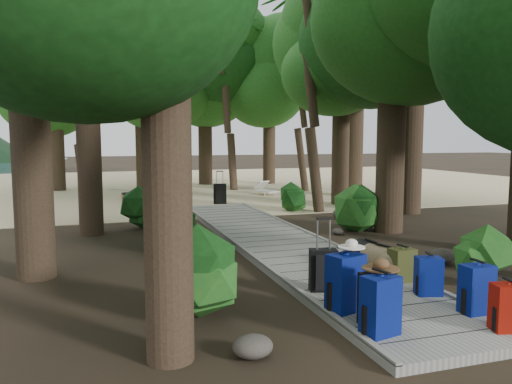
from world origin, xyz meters
name	(u,v)px	position (x,y,z in m)	size (l,w,h in m)	color
ground	(296,256)	(0.00, 0.00, 0.00)	(120.00, 120.00, 0.00)	#302318
sand_beach	(175,185)	(0.00, 16.00, 0.01)	(40.00, 22.00, 0.02)	#C8BC87
boardwalk	(278,243)	(0.00, 1.00, 0.06)	(2.00, 12.00, 0.12)	gray
backpack_left_a	(380,302)	(-0.73, -4.26, 0.49)	(0.40, 0.28, 0.74)	navy
backpack_left_b	(377,296)	(-0.60, -3.98, 0.46)	(0.37, 0.26, 0.68)	black
backpack_left_c	(345,279)	(-0.73, -3.44, 0.53)	(0.44, 0.31, 0.81)	navy
backpack_right_a	(507,305)	(0.72, -4.60, 0.42)	(0.34, 0.24, 0.60)	#921007
backpack_right_b	(477,286)	(0.80, -4.02, 0.46)	(0.38, 0.27, 0.68)	navy
backpack_right_c	(429,274)	(0.69, -3.21, 0.42)	(0.35, 0.25, 0.59)	navy
backpack_right_d	(402,263)	(0.73, -2.52, 0.40)	(0.37, 0.27, 0.56)	#323715
duffel_right_khaki	(383,260)	(0.69, -2.05, 0.34)	(0.44, 0.66, 0.44)	#796547
duffel_right_black	(371,255)	(0.70, -1.66, 0.34)	(0.44, 0.70, 0.44)	black
suitcase_on_boardwalk	(323,270)	(-0.63, -2.58, 0.42)	(0.39, 0.22, 0.61)	black
lone_suitcase_on_sand	(220,194)	(0.41, 8.04, 0.37)	(0.45, 0.26, 0.71)	black
hat_brown	(381,263)	(-0.59, -4.03, 0.87)	(0.43, 0.43, 0.13)	#51351E
hat_white	(352,243)	(-0.64, -3.43, 0.99)	(0.35, 0.35, 0.12)	silver
kayak	(128,195)	(-2.61, 10.18, 0.19)	(0.76, 3.47, 0.35)	#AC0E16
sun_lounger	(266,188)	(2.87, 10.20, 0.28)	(0.52, 1.62, 0.52)	silver
tree_right_c	(394,29)	(3.18, 1.69, 4.90)	(5.66, 5.66, 9.80)	black
tree_right_d	(414,41)	(5.49, 4.20, 5.21)	(5.68, 5.68, 10.41)	black
tree_right_e	(342,80)	(4.38, 6.66, 4.31)	(4.79, 4.79, 8.61)	black
tree_right_f	(355,57)	(6.06, 8.81, 5.47)	(6.13, 6.13, 10.94)	black
tree_left_a	(164,9)	(-3.01, -3.93, 3.56)	(4.27, 4.27, 7.12)	black
tree_left_b	(24,3)	(-4.69, -0.14, 4.43)	(4.92, 4.92, 8.86)	black
tree_left_c	(86,63)	(-3.86, 3.59, 4.06)	(4.67, 4.67, 8.13)	black
tree_back_a	(141,97)	(-1.65, 15.01, 4.21)	(4.86, 4.86, 8.41)	black
tree_back_b	(205,85)	(1.53, 15.74, 4.93)	(5.52, 5.52, 9.86)	black
tree_back_c	(269,95)	(4.73, 15.17, 4.50)	(5.00, 5.00, 9.00)	black
tree_back_d	(55,97)	(-5.32, 14.69, 4.11)	(4.93, 4.93, 8.22)	black
palm_right_a	(321,85)	(3.07, 5.53, 3.98)	(4.67, 4.67, 7.96)	#124314
palm_right_b	(303,96)	(5.00, 11.44, 4.15)	(4.29, 4.29, 8.30)	#124314
palm_right_c	(238,105)	(2.42, 12.86, 3.81)	(4.79, 4.79, 7.62)	#124314
palm_left_a	(76,105)	(-4.20, 5.98, 3.24)	(4.07, 4.07, 6.48)	#124314
rock_left_a	(253,346)	(-2.18, -4.14, 0.12)	(0.44, 0.39, 0.24)	#4C473F
rock_left_b	(209,297)	(-2.25, -2.32, 0.10)	(0.36, 0.32, 0.20)	#4C473F
rock_left_c	(206,243)	(-1.60, 0.97, 0.15)	(0.56, 0.50, 0.31)	#4C473F
rock_left_d	(150,232)	(-2.54, 2.97, 0.08)	(0.28, 0.25, 0.16)	#4C473F
rock_right_b	(442,256)	(2.36, -1.39, 0.14)	(0.50, 0.45, 0.27)	#4C473F
rock_right_c	(338,231)	(1.79, 1.71, 0.08)	(0.28, 0.25, 0.16)	#4C473F
rock_right_d	(343,214)	(2.98, 3.75, 0.16)	(0.58, 0.52, 0.32)	#4C473F
shrub_left_a	(190,278)	(-2.62, -2.90, 0.57)	(1.26, 1.26, 1.13)	#18521A
shrub_left_b	(170,232)	(-2.31, 1.09, 0.42)	(0.94, 0.94, 0.84)	#18521A
shrub_left_c	(143,209)	(-2.59, 4.19, 0.49)	(1.08, 1.08, 0.97)	#18521A
shrub_right_a	(478,258)	(2.07, -2.61, 0.40)	(0.90, 0.90, 0.81)	#18521A
shrub_right_b	(352,208)	(2.41, 2.14, 0.56)	(1.25, 1.25, 1.12)	#18521A
shrub_right_c	(291,198)	(2.13, 5.59, 0.43)	(0.96, 0.96, 0.87)	#18521A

